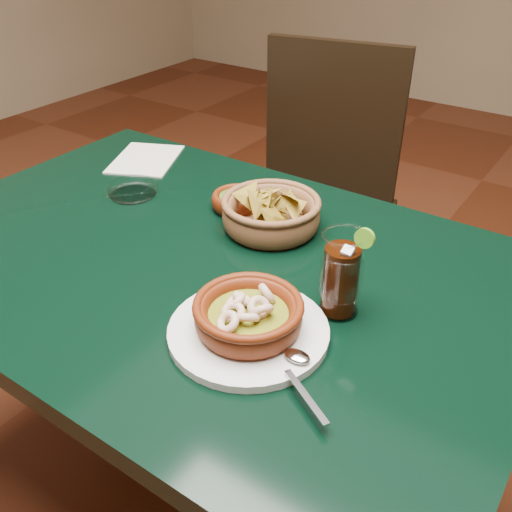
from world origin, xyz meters
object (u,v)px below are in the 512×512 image
Objects in this scene: dining_chair at (316,197)px; shrimp_plate at (249,319)px; cola_drink at (341,275)px; dining_table at (203,297)px; chip_basket at (271,213)px.

dining_chair reaches higher than shrimp_plate.
cola_drink is (0.08, 0.13, 0.04)m from shrimp_plate.
dining_table is 5.24× the size of chip_basket.
dining_table is 3.79× the size of shrimp_plate.
shrimp_plate is at bearing -67.61° from dining_chair.
shrimp_plate is (0.35, -0.84, 0.25)m from dining_chair.
dining_table is 1.24× the size of dining_chair.
dining_chair is at bearing 121.19° from cola_drink.
dining_table is at bearing 179.50° from cola_drink.
shrimp_plate is at bearing -33.07° from dining_table.
cola_drink reaches higher than shrimp_plate.
shrimp_plate reaches higher than dining_table.
chip_basket is (-0.15, 0.29, 0.01)m from shrimp_plate.
cola_drink reaches higher than chip_basket.
cola_drink is (0.29, -0.00, 0.17)m from dining_table.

